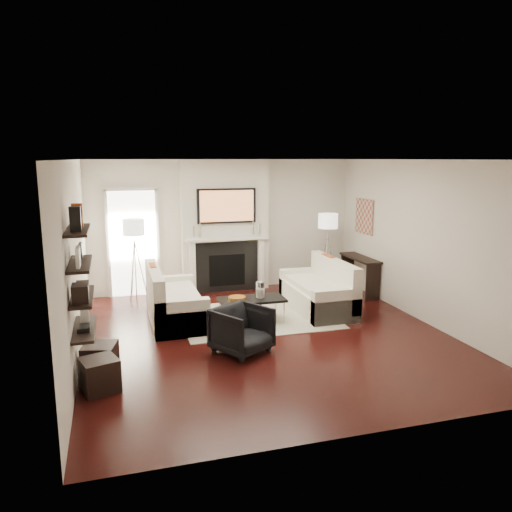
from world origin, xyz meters
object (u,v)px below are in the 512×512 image
object	(u,v)px
coffee_table	(252,300)
armchair	(242,328)
loveseat_right_base	(317,299)
lamp_right_shade	(328,221)
lamp_left_shade	(133,227)
ottoman_near	(100,359)
loveseat_left_base	(176,309)

from	to	relation	value
coffee_table	armchair	xyz separation A→B (m)	(-0.48, -1.21, -0.04)
loveseat_right_base	coffee_table	bearing A→B (deg)	-165.55
lamp_right_shade	lamp_left_shade	bearing A→B (deg)	177.84
coffee_table	lamp_left_shade	world-z (taller)	lamp_left_shade
loveseat_right_base	ottoman_near	distance (m)	4.14
loveseat_left_base	lamp_left_shade	xyz separation A→B (m)	(-0.58, 1.39, 1.24)
lamp_left_shade	loveseat_left_base	bearing A→B (deg)	-67.41
coffee_table	lamp_right_shade	bearing A→B (deg)	38.29
loveseat_right_base	armchair	distance (m)	2.40
armchair	ottoman_near	size ratio (longest dim) A/B	1.80
lamp_right_shade	loveseat_left_base	bearing A→B (deg)	-159.50
lamp_left_shade	lamp_right_shade	bearing A→B (deg)	-2.16
lamp_left_shade	ottoman_near	bearing A→B (deg)	-100.80
coffee_table	loveseat_left_base	bearing A→B (deg)	160.78
loveseat_right_base	armchair	size ratio (longest dim) A/B	2.50
loveseat_left_base	loveseat_right_base	xyz separation A→B (m)	(2.54, -0.08, 0.00)
coffee_table	armchair	bearing A→B (deg)	-111.79
loveseat_left_base	ottoman_near	bearing A→B (deg)	-122.78
lamp_left_shade	lamp_right_shade	xyz separation A→B (m)	(3.90, -0.15, 0.00)
loveseat_right_base	ottoman_near	size ratio (longest dim) A/B	4.50
lamp_left_shade	lamp_right_shade	world-z (taller)	same
armchair	lamp_right_shade	distance (m)	4.02
coffee_table	ottoman_near	bearing A→B (deg)	-149.20
loveseat_right_base	ottoman_near	world-z (taller)	loveseat_right_base
armchair	lamp_right_shade	bearing A→B (deg)	16.57
loveseat_left_base	coffee_table	world-z (taller)	same
loveseat_right_base	lamp_right_shade	world-z (taller)	lamp_right_shade
coffee_table	ottoman_near	world-z (taller)	coffee_table
loveseat_left_base	armchair	xyz separation A→B (m)	(0.73, -1.63, 0.15)
armchair	lamp_right_shade	xyz separation A→B (m)	(2.59, 2.88, 1.09)
armchair	lamp_left_shade	world-z (taller)	lamp_left_shade
loveseat_left_base	loveseat_right_base	distance (m)	2.55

